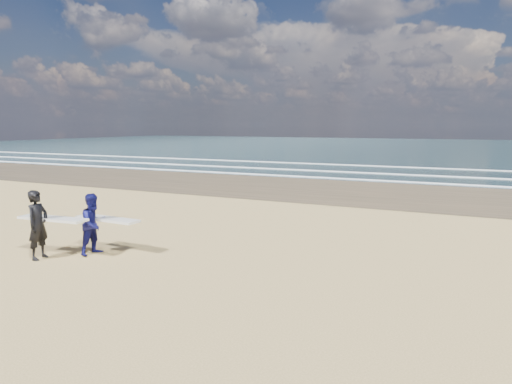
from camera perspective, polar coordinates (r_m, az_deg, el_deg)
The scene contains 2 objects.
surfer_near at distance 14.56m, azimuth -25.44°, elevation -3.65°, with size 2.24×1.11×2.01m.
surfer_far at distance 14.47m, azimuth -19.49°, elevation -3.75°, with size 2.22×1.14×1.84m.
Camera 1 is at (10.38, -8.96, 3.86)m, focal length 32.00 mm.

